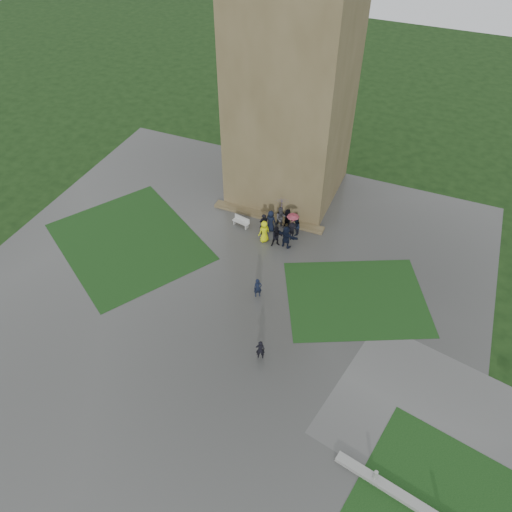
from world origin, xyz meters
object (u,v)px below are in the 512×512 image
at_px(tower, 293,85).
at_px(pedestrian_mid, 258,288).
at_px(pedestrian_near, 260,350).
at_px(bench, 241,221).

bearing_deg(tower, pedestrian_mid, -78.85).
distance_m(tower, pedestrian_near, 19.22).
bearing_deg(pedestrian_mid, bench, 88.45).
bearing_deg(pedestrian_mid, pedestrian_near, -99.76).
distance_m(tower, pedestrian_mid, 15.01).
xyz_separation_m(bench, pedestrian_mid, (3.97, -6.24, 0.33)).
relative_size(tower, pedestrian_mid, 12.13).
bearing_deg(bench, pedestrian_mid, -46.35).
bearing_deg(pedestrian_near, pedestrian_mid, -85.78).
relative_size(bench, pedestrian_mid, 0.96).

